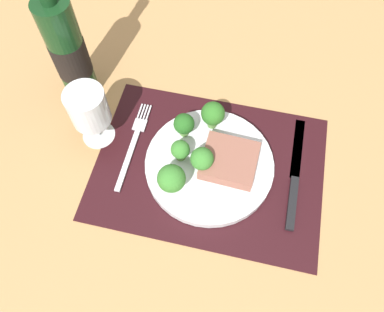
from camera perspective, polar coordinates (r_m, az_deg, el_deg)
The scene contains 13 objects.
ground_plane at distance 71.83cm, azimuth 2.51°, elevation -2.26°, with size 140.00×110.00×3.00cm, color tan.
placemat at distance 70.35cm, azimuth 2.56°, elevation -1.67°, with size 41.50×30.40×0.30cm, color black.
plate at distance 69.51cm, azimuth 2.60°, elevation -1.31°, with size 23.32×23.32×1.60cm, color silver.
steak at distance 67.88cm, azimuth 5.60°, elevation -0.69°, with size 9.54×8.90×2.42cm, color #8C5647.
broccoli_center at distance 63.16cm, azimuth -3.08°, elevation -3.42°, with size 4.82×4.82×6.41cm.
broccoli_near_fork at distance 67.15cm, azimuth -1.71°, elevation 1.07°, with size 3.41×3.41×4.49cm.
broccoli_back_left at distance 65.81cm, azimuth 1.50°, elevation -0.46°, with size 4.11×4.11×5.10cm.
broccoli_near_steak at distance 69.31cm, azimuth -1.20°, elevation 4.75°, with size 3.86×3.86×5.11cm.
broccoli_front_edge at distance 69.90cm, azimuth 3.13°, elevation 6.27°, with size 4.39×4.39×6.00cm.
fork at distance 73.01cm, azimuth -8.76°, elevation 1.78°, with size 2.40×19.20×0.50cm.
knife at distance 71.04cm, azimuth 15.05°, elevation -3.54°, with size 1.80×23.00×0.80cm.
wine_bottle at distance 74.86cm, azimuth -18.00°, elevation 14.77°, with size 6.58×6.58×31.75cm.
wine_glass at distance 69.15cm, azimuth -15.14°, elevation 6.65°, with size 7.00×7.00×12.72cm.
Camera 1 is at (3.89, -31.50, 62.94)cm, focal length 35.74 mm.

